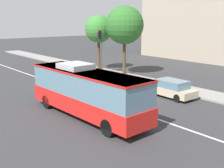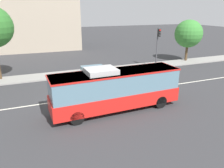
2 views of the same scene
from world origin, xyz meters
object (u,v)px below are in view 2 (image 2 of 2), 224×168
transit_bus (116,88)px  traffic_light_near_corner (158,41)px  sedan_beige (92,73)px  street_tree_kerbside_left (188,34)px

transit_bus → traffic_light_near_corner: size_ratio=1.94×
transit_bus → sedan_beige: 8.31m
transit_bus → street_tree_kerbside_left: street_tree_kerbside_left is taller
traffic_light_near_corner → street_tree_kerbside_left: street_tree_kerbside_left is taller
sedan_beige → traffic_light_near_corner: traffic_light_near_corner is taller
sedan_beige → transit_bus: bearing=89.0°
transit_bus → street_tree_kerbside_left: (16.28, 11.57, 2.28)m
sedan_beige → street_tree_kerbside_left: bearing=-165.7°
traffic_light_near_corner → street_tree_kerbside_left: bearing=105.6°
transit_bus → traffic_light_near_corner: 14.05m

